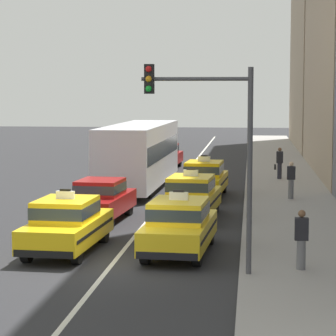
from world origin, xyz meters
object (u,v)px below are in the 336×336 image
taxi_right_nearest (179,225)px  pedestrian_near_crosswalk (291,180)px  bus_left_third (140,152)px  pedestrian_mid_block (279,163)px  sedan_left_fourth (164,155)px  taxi_right_third (204,178)px  traffic_light_pole (212,133)px  taxi_right_second (191,196)px  taxi_left_nearest (67,224)px  pedestrian_by_storefront (301,239)px  sedan_left_second (101,199)px

taxi_right_nearest → pedestrian_near_crosswalk: (3.88, 11.05, 0.11)m
bus_left_third → pedestrian_mid_block: size_ratio=6.63×
sedan_left_fourth → bus_left_third: bearing=-90.9°
taxi_right_third → traffic_light_pole: size_ratio=0.83×
bus_left_third → taxi_right_second: bus_left_third is taller
taxi_left_nearest → pedestrian_by_storefront: (6.89, -2.05, 0.08)m
bus_left_third → taxi_right_nearest: bus_left_third is taller
sedan_left_second → bus_left_third: size_ratio=0.39×
pedestrian_near_crosswalk → traffic_light_pole: bearing=-101.2°
taxi_left_nearest → sedan_left_second: bearing=90.9°
taxi_right_nearest → pedestrian_mid_block: size_ratio=2.74×
bus_left_third → pedestrian_by_storefront: size_ratio=7.01×
bus_left_third → sedan_left_fourth: 9.59m
pedestrian_mid_block → sedan_left_fourth: bearing=139.5°
sedan_left_second → pedestrian_near_crosswalk: pedestrian_near_crosswalk is taller
sedan_left_second → sedan_left_fourth: (0.19, 19.13, 0.00)m
bus_left_third → pedestrian_near_crosswalk: 8.39m
taxi_right_second → taxi_right_nearest: bearing=-88.7°
sedan_left_fourth → pedestrian_mid_block: bearing=-40.5°
taxi_right_third → pedestrian_by_storefront: 14.87m
taxi_right_nearest → pedestrian_by_storefront: taxi_right_nearest is taller
sedan_left_second → pedestrian_near_crosswalk: size_ratio=2.67×
pedestrian_near_crosswalk → pedestrian_by_storefront: size_ratio=1.03×
sedan_left_second → taxi_right_nearest: (3.50, -5.44, 0.03)m
sedan_left_fourth → sedan_left_second: bearing=-90.6°
sedan_left_second → bus_left_third: (0.05, 9.59, 0.97)m
bus_left_third → traffic_light_pole: (4.57, -17.86, 2.00)m
pedestrian_near_crosswalk → traffic_light_pole: size_ratio=0.30×
taxi_right_second → pedestrian_mid_block: 12.92m
pedestrian_by_storefront → traffic_light_pole: traffic_light_pole is taller
traffic_light_pole → pedestrian_mid_block: bearing=83.3°
sedan_left_fourth → taxi_right_nearest: taxi_right_nearest is taller
sedan_left_second → pedestrian_near_crosswalk: 9.27m
taxi_left_nearest → traffic_light_pole: traffic_light_pole is taller
traffic_light_pole → taxi_right_third: bearing=94.3°
pedestrian_near_crosswalk → pedestrian_mid_block: (-0.23, 7.59, 0.01)m
sedan_left_fourth → taxi_right_nearest: bearing=-82.3°
taxi_left_nearest → sedan_left_fourth: taxi_left_nearest is taller
taxi_left_nearest → bus_left_third: 15.20m
taxi_left_nearest → taxi_right_second: 7.21m
bus_left_third → taxi_right_nearest: size_ratio=2.42×
taxi_left_nearest → taxi_right_third: 12.86m
sedan_left_second → taxi_right_third: (3.48, 6.83, 0.03)m
taxi_left_nearest → taxi_right_nearest: bearing=2.3°
sedan_left_second → taxi_right_nearest: 6.47m
pedestrian_mid_block → traffic_light_pole: traffic_light_pole is taller
taxi_left_nearest → pedestrian_mid_block: bearing=69.4°
pedestrian_by_storefront → sedan_left_fourth: bearing=104.2°
taxi_right_nearest → taxi_left_nearest: bearing=-177.7°
taxi_left_nearest → pedestrian_mid_block: size_ratio=2.74×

